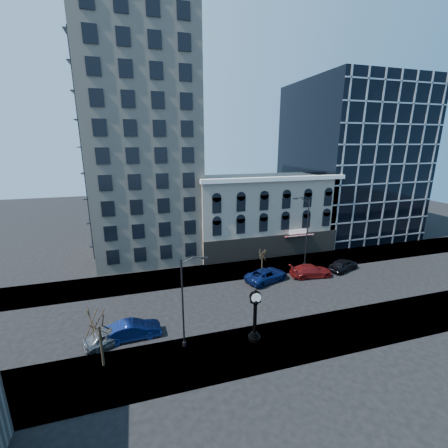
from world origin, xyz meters
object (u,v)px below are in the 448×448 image
object	(u,v)px
street_clock	(255,317)
car_near_a	(109,336)
car_near_b	(133,330)
street_lamp_near	(189,278)

from	to	relation	value
street_clock	car_near_a	size ratio (longest dim) A/B	1.14
car_near_a	street_clock	bearing A→B (deg)	-125.91
car_near_a	car_near_b	xyz separation A→B (m)	(2.02, 0.26, 0.08)
street_clock	car_near_b	distance (m)	11.12
street_clock	car_near_b	bearing A→B (deg)	170.80
street_lamp_near	car_near_a	world-z (taller)	street_lamp_near
street_clock	street_lamp_near	distance (m)	7.06
street_clock	car_near_b	world-z (taller)	street_clock
street_clock	street_lamp_near	bearing A→B (deg)	-177.79
car_near_a	car_near_b	size ratio (longest dim) A/B	0.87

